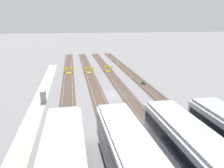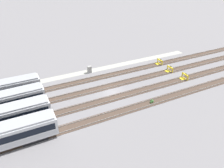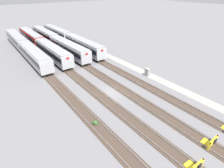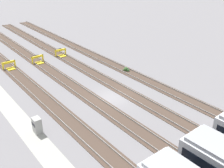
# 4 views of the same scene
# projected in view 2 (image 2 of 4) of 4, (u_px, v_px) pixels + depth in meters

# --- Properties ---
(ground_plane) EXTENTS (400.00, 400.00, 0.00)m
(ground_plane) POSITION_uv_depth(u_px,v_px,m) (112.00, 92.00, 43.87)
(ground_plane) COLOR slate
(service_walkway) EXTENTS (54.00, 2.00, 0.01)m
(service_walkway) POSITION_uv_depth(u_px,v_px,m) (93.00, 71.00, 52.10)
(service_walkway) COLOR #9E9E93
(service_walkway) RESTS_ON ground
(rail_track_nearest) EXTENTS (90.00, 2.23, 0.21)m
(rail_track_nearest) POSITION_uv_depth(u_px,v_px,m) (99.00, 77.00, 48.99)
(rail_track_nearest) COLOR #47382D
(rail_track_nearest) RESTS_ON ground
(rail_track_near_inner) EXTENTS (90.00, 2.24, 0.21)m
(rail_track_near_inner) POSITION_uv_depth(u_px,v_px,m) (107.00, 86.00, 45.56)
(rail_track_near_inner) COLOR #47382D
(rail_track_near_inner) RESTS_ON ground
(rail_track_middle) EXTENTS (90.00, 2.24, 0.21)m
(rail_track_middle) POSITION_uv_depth(u_px,v_px,m) (117.00, 97.00, 42.13)
(rail_track_middle) COLOR #47382D
(rail_track_middle) RESTS_ON ground
(rail_track_far_inner) EXTENTS (90.00, 2.23, 0.21)m
(rail_track_far_inner) POSITION_uv_depth(u_px,v_px,m) (128.00, 109.00, 38.70)
(rail_track_far_inner) COLOR #47382D
(rail_track_far_inner) RESTS_ON ground
(bumper_stop_nearest_track) EXTENTS (1.36, 2.00, 1.22)m
(bumper_stop_nearest_track) POSITION_uv_depth(u_px,v_px,m) (159.00, 62.00, 55.03)
(bumper_stop_nearest_track) COLOR yellow
(bumper_stop_nearest_track) RESTS_ON ground
(bumper_stop_near_inner_track) EXTENTS (1.36, 2.01, 1.22)m
(bumper_stop_near_inner_track) POSITION_uv_depth(u_px,v_px,m) (169.00, 69.00, 51.45)
(bumper_stop_near_inner_track) COLOR yellow
(bumper_stop_near_inner_track) RESTS_ON ground
(bumper_stop_middle_track) EXTENTS (1.38, 2.01, 1.22)m
(bumper_stop_middle_track) POSITION_uv_depth(u_px,v_px,m) (184.00, 77.00, 48.27)
(bumper_stop_middle_track) COLOR yellow
(bumper_stop_middle_track) RESTS_ON ground
(electrical_cabinet) EXTENTS (0.90, 0.73, 1.60)m
(electrical_cabinet) POSITION_uv_depth(u_px,v_px,m) (89.00, 69.00, 50.80)
(electrical_cabinet) COLOR #9E9E99
(electrical_cabinet) RESTS_ON ground
(weed_clump) EXTENTS (0.92, 0.70, 0.64)m
(weed_clump) POSITION_uv_depth(u_px,v_px,m) (152.00, 101.00, 40.50)
(weed_clump) COLOR #38602D
(weed_clump) RESTS_ON ground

